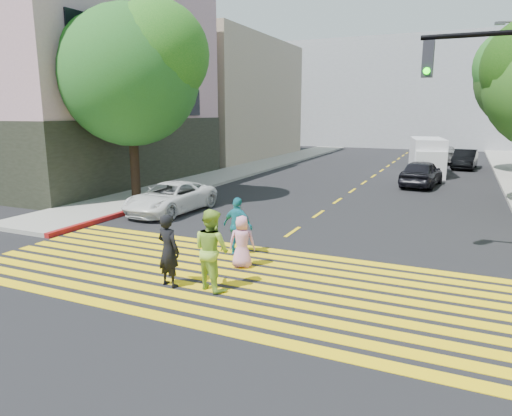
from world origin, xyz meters
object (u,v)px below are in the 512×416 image
Objects in this scene: tree_left at (132,68)px; silver_car at (445,154)px; white_van at (427,158)px; pedestrian_child at (242,242)px; pedestrian_man at (169,250)px; dark_car_near at (422,173)px; pedestrian_woman at (212,249)px; dark_car_parked at (465,159)px; pedestrian_extra at (238,226)px; white_sedan at (171,198)px.

tree_left reaches higher than silver_car.
pedestrian_child is at bearing -107.98° from white_van.
dark_car_near is at bearing -89.92° from pedestrian_man.
silver_car is at bearing -75.98° from pedestrian_woman.
tree_left reaches higher than dark_car_parked.
pedestrian_woman is 27.50m from dark_car_parked.
dark_car_parked is (1.43, -3.49, 0.01)m from silver_car.
pedestrian_woman is 1.13× the size of pedestrian_extra.
pedestrian_man is at bearing 35.98° from pedestrian_woman.
pedestrian_woman is 1.61m from pedestrian_child.
pedestrian_child is at bearing -96.52° from dark_car_parked.
white_van is at bearing 85.77° from silver_car.
pedestrian_man reaches higher than dark_car_near.
white_van is (2.95, 20.88, 0.41)m from pedestrian_child.
tree_left is 1.85× the size of silver_car.
silver_car is (4.34, 27.95, -0.15)m from pedestrian_extra.
tree_left is 11.41m from pedestrian_child.
pedestrian_child is 1.13m from pedestrian_extra.
pedestrian_child is 0.30× the size of silver_car.
white_van is (11.14, 14.78, -4.68)m from tree_left.
dark_car_parked is at bearing -120.93° from pedestrian_child.
pedestrian_extra is at bearing -110.03° from white_van.
silver_car is at bearing -86.31° from dark_car_near.
dark_car_near is at bearing 55.03° from white_sedan.
pedestrian_woman is 8.43m from white_sedan.
pedestrian_woman is at bearing 84.45° from silver_car.
pedestrian_extra is (7.59, -5.14, -4.96)m from tree_left.
tree_left is 5.98m from white_sedan.
white_sedan is 1.02× the size of dark_car_near.
dark_car_near is at bearing -120.34° from pedestrian_child.
pedestrian_woman is at bearing 71.28° from pedestrian_child.
pedestrian_man is 18.16m from dark_car_near.
white_van reaches higher than dark_car_near.
dark_car_near is (3.03, 17.45, -0.20)m from pedestrian_woman.
white_sedan is at bearing 59.07° from dark_car_near.
white_van is (2.93, 22.48, 0.17)m from pedestrian_woman.
white_sedan is (-5.53, 6.35, -0.33)m from pedestrian_woman.
white_van is at bearing -82.11° from dark_car_near.
pedestrian_woman is 2.62m from pedestrian_extra.
tree_left is 11.82m from pedestrian_man.
white_sedan is at bearing -29.03° from pedestrian_extra.
pedestrian_man is 0.92× the size of pedestrian_woman.
pedestrian_child is (0.96, 1.85, -0.17)m from pedestrian_man.
silver_car is 3.77m from dark_car_parked.
white_van reaches higher than pedestrian_child.
pedestrian_child is (-0.02, 1.59, -0.24)m from pedestrian_woman.
pedestrian_woman is at bearing 112.30° from pedestrian_extra.
white_van is at bearing -86.91° from pedestrian_man.
dark_car_near reaches higher than silver_car.
pedestrian_woman is (0.98, 0.26, 0.07)m from pedestrian_man.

